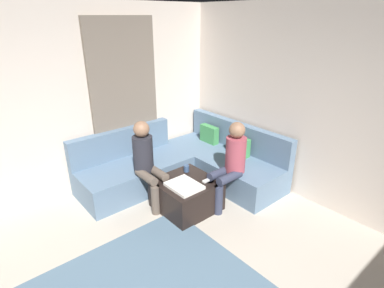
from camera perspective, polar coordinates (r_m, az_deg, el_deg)
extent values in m
cube|color=beige|center=(4.22, 29.17, 4.17)|extent=(6.00, 0.12, 2.70)
cube|color=beige|center=(4.53, -27.65, 5.56)|extent=(0.12, 6.00, 2.70)
cube|color=#726659|center=(4.89, -12.33, 7.58)|extent=(0.06, 1.10, 2.50)
cube|color=slate|center=(5.09, 5.58, -3.94)|extent=(2.10, 0.85, 0.42)
cube|color=slate|center=(5.15, 8.53, 1.56)|extent=(2.10, 0.14, 0.45)
cube|color=slate|center=(4.84, -10.57, -5.76)|extent=(0.85, 1.70, 0.42)
cube|color=slate|center=(4.94, -13.02, 0.24)|extent=(0.14, 1.70, 0.45)
cube|color=#3F8C4C|center=(5.39, 3.23, 1.56)|extent=(0.36, 0.12, 0.36)
cube|color=#3F8C4C|center=(4.95, 8.80, -0.70)|extent=(0.36, 0.12, 0.36)
cube|color=black|center=(4.28, -1.03, -9.39)|extent=(0.76, 0.76, 0.42)
cube|color=white|center=(4.03, -1.47, -7.80)|extent=(0.44, 0.36, 0.04)
cylinder|color=#334C72|center=(4.40, -1.06, -4.58)|extent=(0.08, 0.08, 0.10)
cube|color=white|center=(4.18, 2.88, -6.77)|extent=(0.05, 0.15, 0.02)
cylinder|color=#2D3347|center=(4.19, 4.93, -10.35)|extent=(0.12, 0.12, 0.42)
cylinder|color=#2D3347|center=(4.29, 3.21, -9.36)|extent=(0.12, 0.12, 0.42)
cylinder|color=#2D3347|center=(4.17, 7.01, -6.23)|extent=(0.12, 0.40, 0.12)
cylinder|color=#2D3347|center=(4.28, 5.25, -5.35)|extent=(0.12, 0.40, 0.12)
cylinder|color=#993F4C|center=(4.25, 8.14, -1.96)|extent=(0.28, 0.28, 0.50)
sphere|color=#8C664C|center=(4.11, 8.41, 2.60)|extent=(0.22, 0.22, 0.22)
cylinder|color=brown|center=(4.28, -4.79, -9.49)|extent=(0.12, 0.12, 0.42)
cylinder|color=brown|center=(4.20, -6.81, -10.31)|extent=(0.12, 0.12, 0.42)
cylinder|color=brown|center=(4.29, -6.48, -5.32)|extent=(0.40, 0.12, 0.12)
cylinder|color=brown|center=(4.21, -8.51, -6.05)|extent=(0.40, 0.12, 0.12)
cylinder|color=#26262D|center=(4.29, -9.12, -1.75)|extent=(0.28, 0.28, 0.50)
sphere|color=#8C664C|center=(4.16, -9.43, 2.77)|extent=(0.22, 0.22, 0.22)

